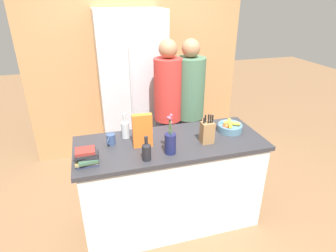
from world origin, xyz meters
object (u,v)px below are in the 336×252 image
Objects in this scene: fruit_bowl at (229,127)px; coffee_mug at (111,139)px; bottle_oil at (147,151)px; refrigerator at (133,92)px; person_at_sink at (168,107)px; person_in_blue at (189,105)px; cereal_box at (142,131)px; knife_block at (207,132)px; bottle_vinegar at (125,128)px; book_stack at (87,157)px; flower_vase at (170,142)px.

fruit_bowl is 1.16m from coffee_mug.
refrigerator is at bearing 84.61° from bottle_oil.
person_at_sink is at bearing 40.35° from coffee_mug.
person_at_sink is 0.26m from person_in_blue.
knife_block is at bearing -8.97° from cereal_box.
bottle_vinegar reaches higher than fruit_bowl.
book_stack is at bearing 171.02° from bottle_oil.
bottle_vinegar is at bearing 171.43° from fruit_bowl.
cereal_box is at bearing -59.61° from bottle_vinegar.
bottle_vinegar is 0.76m from person_at_sink.
bottle_vinegar is (-1.02, 0.15, 0.05)m from fruit_bowl.
person_at_sink reaches higher than bottle_vinegar.
coffee_mug is at bearing 177.37° from fruit_bowl.
person_at_sink reaches higher than flower_vase.
person_in_blue is at bearing 31.80° from bottle_vinegar.
coffee_mug is at bearing -149.24° from person_at_sink.
book_stack is 1.29m from person_at_sink.
refrigerator is 1.26m from coffee_mug.
coffee_mug is 0.35m from book_stack.
bottle_oil is at bearing -53.85° from coffee_mug.
refrigerator is at bearing 121.27° from fruit_bowl.
flower_vase is at bearing -42.23° from cereal_box.
flower_vase is at bearing -87.25° from refrigerator.
knife_block is at bearing -108.63° from person_in_blue.
knife_block reaches higher than fruit_bowl.
refrigerator reaches higher than cereal_box.
person_at_sink is (0.93, 0.88, 0.00)m from book_stack.
fruit_bowl is at bearing 9.14° from book_stack.
person_in_blue is at bearing 81.40° from knife_block.
person_in_blue reaches higher than knife_block.
flower_vase is 0.23m from bottle_oil.
coffee_mug is at bearing -145.77° from bottle_vinegar.
fruit_bowl is at bearing -2.63° from coffee_mug.
knife_block is 0.61m from bottle_oil.
coffee_mug is at bearing 51.54° from book_stack.
knife_block is 0.88m from coffee_mug.
refrigerator is 1.46m from fruit_bowl.
knife_block is 0.39m from flower_vase.
refrigerator is 1.32m from cereal_box.
flower_vase is at bearing -32.16° from coffee_mug.
knife_block is 1.42× the size of book_stack.
bottle_vinegar is at bearing 156.56° from knife_block.
bottle_vinegar is 0.14× the size of person_at_sink.
book_stack is 0.81× the size of bottle_vinegar.
cereal_box is at bearing -176.06° from fruit_bowl.
bottle_vinegar is at bearing 103.71° from bottle_oil.
refrigerator is 10.20× the size of book_stack.
person_in_blue reaches higher than book_stack.
refrigerator reaches higher than fruit_bowl.
refrigerator is 1.50m from flower_vase.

